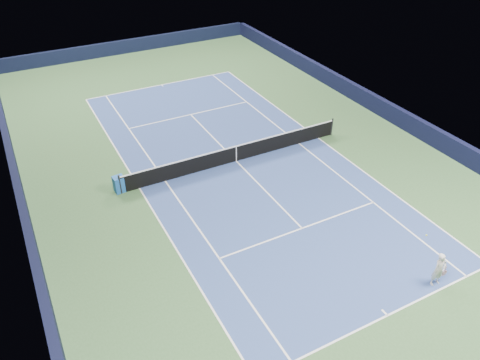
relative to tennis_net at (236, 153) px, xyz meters
name	(u,v)px	position (x,y,z in m)	size (l,w,h in m)	color
ground	(236,161)	(0.00, 0.00, -0.50)	(40.00, 40.00, 0.00)	#345830
wall_far	(129,46)	(0.00, 19.82, 0.05)	(22.00, 0.35, 1.10)	black
wall_right	(389,111)	(10.82, 0.00, 0.05)	(0.35, 40.00, 1.10)	#111333
wall_left	(24,210)	(-10.82, 0.00, 0.05)	(0.35, 40.00, 1.10)	black
court_surface	(236,161)	(0.00, 0.00, -0.50)	(10.97, 23.77, 0.01)	navy
baseline_far	(162,85)	(0.00, 11.88, -0.50)	(10.97, 0.08, 0.00)	white
baseline_near	(387,315)	(0.00, -11.88, -0.50)	(10.97, 0.08, 0.00)	white
sideline_doubles_right	(318,138)	(5.49, 0.00, -0.50)	(0.08, 23.77, 0.00)	white
sideline_doubles_left	(139,188)	(-5.49, 0.00, -0.50)	(0.08, 23.77, 0.00)	white
sideline_singles_right	(299,143)	(4.12, 0.00, -0.50)	(0.08, 23.77, 0.00)	white
sideline_singles_left	(165,181)	(-4.12, 0.00, -0.50)	(0.08, 23.77, 0.00)	white
service_line_far	(191,115)	(0.00, 6.40, -0.50)	(8.23, 0.08, 0.00)	white
service_line_near	(302,228)	(0.00, -6.40, -0.50)	(8.23, 0.08, 0.00)	white
center_service_line	(236,161)	(0.00, 0.00, -0.50)	(0.08, 12.80, 0.00)	white
center_mark_far	(162,85)	(0.00, 11.73, -0.50)	(0.08, 0.30, 0.00)	white
center_mark_near	(385,313)	(0.00, -11.73, -0.50)	(0.08, 0.30, 0.00)	white
tennis_net	(236,153)	(0.00, 0.00, 0.00)	(12.90, 0.10, 1.07)	black
sponsor_cube	(119,184)	(-6.40, 0.20, -0.08)	(0.61, 0.52, 0.85)	#1C56AB
tennis_player	(439,269)	(2.71, -11.55, 0.25)	(0.74, 1.23, 1.69)	silver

